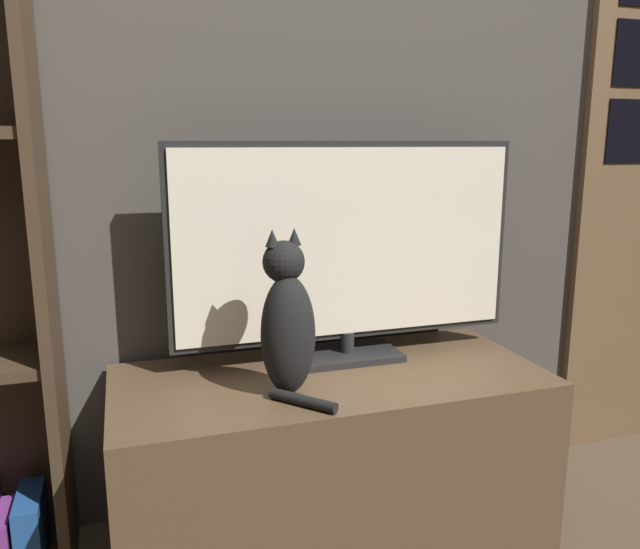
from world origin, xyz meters
TOP-DOWN VIEW (x-y plane):
  - wall_back at (0.00, 1.22)m, footprint 4.80×0.05m
  - tv_stand at (0.00, 0.90)m, footprint 1.22×0.56m
  - tv at (0.09, 1.02)m, footprint 1.06×0.19m
  - cat at (-0.15, 0.82)m, footprint 0.17×0.26m

SIDE VIEW (x-z plane):
  - tv_stand at x=0.00m, z-range 0.00..0.53m
  - cat at x=-0.15m, z-range 0.50..0.94m
  - tv at x=0.09m, z-range 0.54..1.20m
  - wall_back at x=0.00m, z-range 0.00..2.60m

